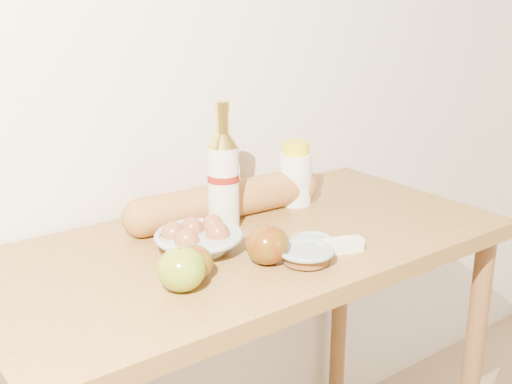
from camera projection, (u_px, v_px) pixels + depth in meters
back_wall at (168, 47)px, 1.57m from camera, size 3.50×0.02×2.60m
table at (248, 289)px, 1.48m from camera, size 1.20×0.60×0.90m
bourbon_bottle at (223, 178)px, 1.47m from camera, size 0.08×0.08×0.30m
cream_bottle at (296, 175)px, 1.66m from camera, size 0.09×0.09×0.17m
egg_bowl at (198, 239)px, 1.37m from camera, size 0.21×0.21×0.07m
baguette at (227, 200)px, 1.57m from camera, size 0.55×0.12×0.09m
apple_yellowgreen at (181, 269)px, 1.19m from camera, size 0.11×0.11×0.08m
apple_redgreen_front at (194, 263)px, 1.24m from camera, size 0.08×0.08×0.07m
apple_redgreen_right at (267, 244)px, 1.31m from camera, size 0.12×0.12×0.08m
sugar_bowl at (306, 255)px, 1.31m from camera, size 0.15×0.15×0.03m
syrup_bowl at (312, 244)px, 1.38m from camera, size 0.12×0.12×0.03m
butter_stick at (339, 246)px, 1.37m from camera, size 0.11×0.06×0.03m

